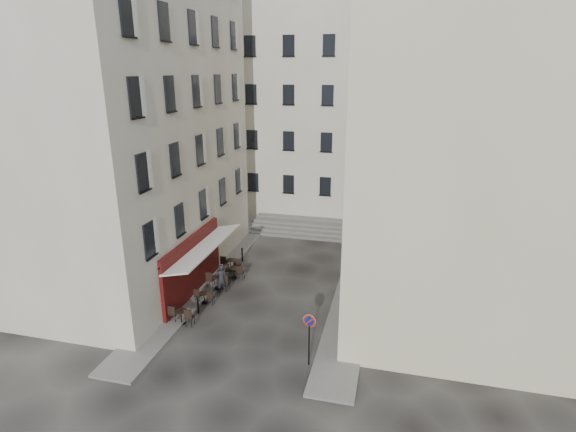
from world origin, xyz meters
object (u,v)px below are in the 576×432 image
(bistro_table_b, at_px, (205,297))
(pedestrian, at_px, (221,279))
(bistro_table_a, at_px, (182,315))
(no_parking_sign, at_px, (309,330))

(bistro_table_b, height_order, pedestrian, pedestrian)
(bistro_table_a, bearing_deg, pedestrian, 79.75)
(bistro_table_a, bearing_deg, bistro_table_b, 83.68)
(no_parking_sign, distance_m, bistro_table_b, 7.85)
(no_parking_sign, height_order, pedestrian, no_parking_sign)
(no_parking_sign, bearing_deg, bistro_table_b, 159.95)
(bistro_table_b, relative_size, pedestrian, 0.67)
(bistro_table_b, distance_m, pedestrian, 1.58)
(bistro_table_a, distance_m, pedestrian, 3.78)
(no_parking_sign, height_order, bistro_table_b, no_parking_sign)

